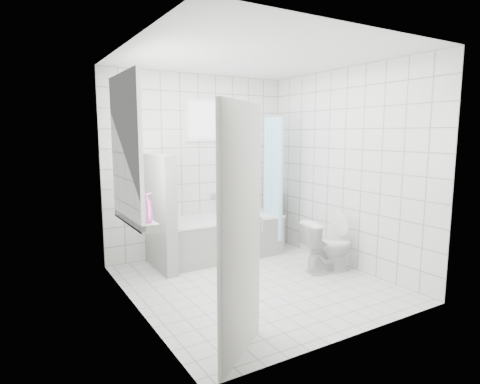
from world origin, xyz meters
TOP-DOWN VIEW (x-y plane):
  - ground at (0.00, 0.00)m, footprint 3.00×3.00m
  - ceiling at (0.00, 0.00)m, footprint 3.00×3.00m
  - wall_back at (0.00, 1.50)m, footprint 2.80×0.02m
  - wall_front at (0.00, -1.50)m, footprint 2.80×0.02m
  - wall_left at (-1.40, 0.00)m, footprint 0.02×3.00m
  - wall_right at (1.40, 0.00)m, footprint 0.02×3.00m
  - window_left at (-1.35, 0.30)m, footprint 0.01×0.90m
  - window_back at (0.10, 1.46)m, footprint 0.50×0.01m
  - window_sill at (-1.31, 0.30)m, footprint 0.18×1.02m
  - door at (-0.93, -1.24)m, footprint 0.66×0.52m
  - bathtub at (0.15, 1.12)m, footprint 1.71×0.77m
  - partition_wall at (-0.77, 1.07)m, footprint 0.15×0.85m
  - tiled_ledge at (1.24, 1.38)m, footprint 0.40×0.24m
  - toilet at (1.03, -0.13)m, footprint 0.71×0.49m
  - curtain_rod at (0.95, 1.10)m, footprint 0.02×0.80m
  - shower_curtain at (0.95, 0.97)m, footprint 0.14×0.48m
  - tub_faucet at (0.25, 1.46)m, footprint 0.18×0.06m
  - sill_bottles at (-1.30, 0.26)m, footprint 0.16×0.76m
  - ledge_bottles at (1.25, 1.34)m, footprint 0.19×0.18m

SIDE VIEW (x-z plane):
  - ground at x=0.00m, z-range 0.00..0.00m
  - tiled_ledge at x=1.24m, z-range 0.00..0.55m
  - bathtub at x=0.15m, z-range 0.00..0.58m
  - toilet at x=1.03m, z-range 0.00..0.66m
  - ledge_bottles at x=1.25m, z-range 0.53..0.81m
  - partition_wall at x=-0.77m, z-range 0.00..1.50m
  - tub_faucet at x=0.25m, z-range 0.82..0.88m
  - window_sill at x=-1.31m, z-range 0.82..0.90m
  - door at x=-0.93m, z-range 0.00..2.00m
  - sill_bottles at x=-1.30m, z-range 0.87..1.18m
  - shower_curtain at x=0.95m, z-range 0.21..1.99m
  - wall_back at x=0.00m, z-range 0.00..2.60m
  - wall_front at x=0.00m, z-range 0.00..2.60m
  - wall_left at x=-1.40m, z-range 0.00..2.60m
  - wall_right at x=1.40m, z-range 0.00..2.60m
  - window_left at x=-1.35m, z-range 0.90..2.30m
  - window_back at x=0.10m, z-range 1.70..2.20m
  - curtain_rod at x=0.95m, z-range 1.99..2.01m
  - ceiling at x=0.00m, z-range 2.60..2.60m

